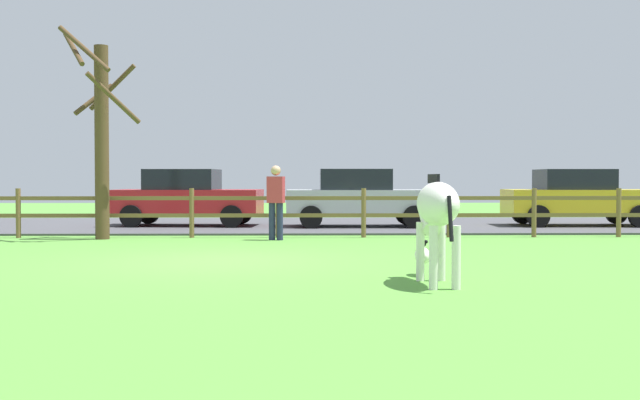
{
  "coord_description": "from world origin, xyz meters",
  "views": [
    {
      "loc": [
        1.45,
        -12.55,
        1.35
      ],
      "look_at": [
        1.73,
        1.42,
        0.96
      ],
      "focal_mm": 43.0,
      "sensor_mm": 36.0,
      "label": 1
    }
  ],
  "objects": [
    {
      "name": "parked_car_yellow",
      "position": [
        9.01,
        8.49,
        0.84
      ],
      "size": [
        4.06,
        1.99,
        1.56
      ],
      "color": "yellow",
      "rests_on": "parking_asphalt"
    },
    {
      "name": "paddock_fence",
      "position": [
        -0.16,
        5.0,
        0.65
      ],
      "size": [
        21.8,
        0.11,
        1.13
      ],
      "color": "brown",
      "rests_on": "ground_plane"
    },
    {
      "name": "ground_plane",
      "position": [
        0.0,
        0.0,
        0.0
      ],
      "size": [
        60.0,
        60.0,
        0.0
      ],
      "primitive_type": "plane",
      "color": "#549338"
    },
    {
      "name": "visitor_near_fence",
      "position": [
        0.81,
        4.26,
        0.91
      ],
      "size": [
        0.4,
        0.3,
        1.64
      ],
      "color": "#232847",
      "rests_on": "ground_plane"
    },
    {
      "name": "crow_on_grass",
      "position": [
        3.64,
        1.71,
        0.13
      ],
      "size": [
        0.21,
        0.1,
        0.2
      ],
      "color": "black",
      "rests_on": "ground_plane"
    },
    {
      "name": "bare_tree",
      "position": [
        -3.09,
        4.59,
        2.4
      ],
      "size": [
        1.8,
        1.61,
        4.68
      ],
      "color": "#513A23",
      "rests_on": "ground_plane"
    },
    {
      "name": "zebra",
      "position": [
        3.13,
        -2.8,
        0.93
      ],
      "size": [
        0.54,
        1.94,
        1.41
      ],
      "color": "white",
      "rests_on": "ground_plane"
    },
    {
      "name": "parking_asphalt",
      "position": [
        0.0,
        9.3,
        0.03
      ],
      "size": [
        28.0,
        7.4,
        0.05
      ],
      "primitive_type": "cube",
      "color": "#47474C",
      "rests_on": "ground_plane"
    },
    {
      "name": "parked_car_silver",
      "position": [
        2.93,
        8.24,
        0.84
      ],
      "size": [
        4.01,
        1.9,
        1.56
      ],
      "color": "#B7BABF",
      "rests_on": "parking_asphalt"
    },
    {
      "name": "parked_car_red",
      "position": [
        -1.82,
        8.7,
        0.84
      ],
      "size": [
        4.11,
        2.11,
        1.56
      ],
      "color": "red",
      "rests_on": "parking_asphalt"
    }
  ]
}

